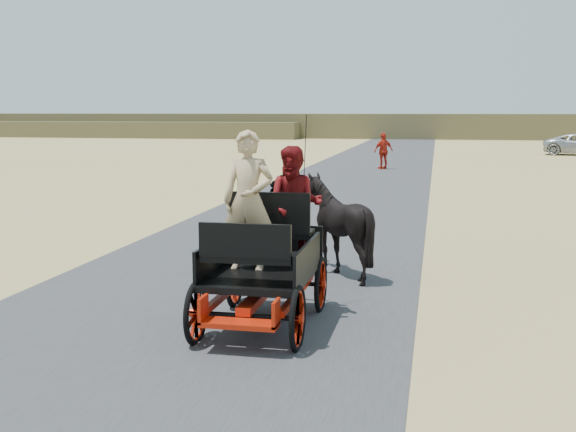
% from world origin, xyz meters
% --- Properties ---
extents(ground, '(140.00, 140.00, 0.00)m').
position_xyz_m(ground, '(0.00, 0.00, 0.00)').
color(ground, tan).
extents(road, '(6.00, 140.00, 0.01)m').
position_xyz_m(road, '(0.00, 0.00, 0.01)').
color(road, '#38383A').
rests_on(road, ground).
extents(ridge_far, '(140.00, 6.00, 2.40)m').
position_xyz_m(ridge_far, '(0.00, 62.00, 1.20)').
color(ridge_far, brown).
rests_on(ridge_far, ground).
extents(ridge_near, '(40.00, 4.00, 1.60)m').
position_xyz_m(ridge_near, '(-30.00, 58.00, 0.80)').
color(ridge_near, brown).
rests_on(ridge_near, ground).
extents(carriage, '(1.30, 2.40, 0.72)m').
position_xyz_m(carriage, '(1.05, -1.88, 0.36)').
color(carriage, black).
rests_on(carriage, ground).
extents(horse_left, '(0.91, 2.01, 1.70)m').
position_xyz_m(horse_left, '(0.50, 1.12, 0.85)').
color(horse_left, black).
rests_on(horse_left, ground).
extents(horse_right, '(1.37, 1.54, 1.70)m').
position_xyz_m(horse_right, '(1.60, 1.12, 0.85)').
color(horse_right, black).
rests_on(horse_right, ground).
extents(driver_man, '(0.66, 0.43, 1.80)m').
position_xyz_m(driver_man, '(0.85, -1.83, 1.62)').
color(driver_man, tan).
rests_on(driver_man, carriage).
extents(passenger_woman, '(0.77, 0.60, 1.58)m').
position_xyz_m(passenger_woman, '(1.35, -1.28, 1.51)').
color(passenger_woman, '#660C0F').
rests_on(passenger_woman, carriage).
extents(pedestrian, '(1.06, 0.95, 1.73)m').
position_xyz_m(pedestrian, '(0.73, 23.55, 0.86)').
color(pedestrian, red).
rests_on(pedestrian, ground).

